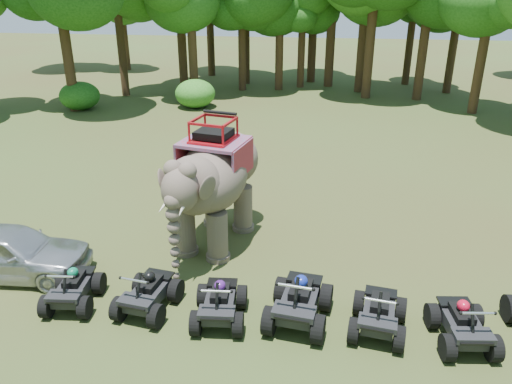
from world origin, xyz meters
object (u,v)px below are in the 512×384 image
elephant (214,182)px  atv_2 (219,298)px  atv_3 (299,296)px  atv_5 (464,319)px  atv_0 (72,284)px  atv_4 (379,308)px  atv_1 (147,288)px  parked_car (9,251)px

elephant → atv_2: elephant is taller
atv_3 → atv_5: size_ratio=1.15×
atv_0 → atv_4: (7.19, -0.02, 0.03)m
atv_2 → atv_3: size_ratio=0.87×
atv_0 → atv_3: bearing=-4.3°
atv_1 → atv_4: size_ratio=0.99×
atv_4 → atv_3: bearing=-174.8°
atv_4 → atv_5: size_ratio=1.01×
atv_0 → atv_4: size_ratio=0.95×
parked_car → atv_4: 9.46m
atv_1 → atv_2: 1.76m
atv_5 → parked_car: bearing=167.3°
elephant → atv_2: (0.87, -3.69, -1.31)m
atv_5 → atv_4: bearing=168.5°
atv_0 → atv_5: bearing=-6.3°
parked_car → atv_3: 7.69m
parked_car → atv_3: size_ratio=2.25×
atv_0 → atv_5: 8.94m
atv_2 → atv_4: 3.57m
elephant → atv_1: bearing=-91.4°
parked_car → atv_1: parked_car is taller
atv_0 → atv_3: 5.42m
parked_car → atv_1: size_ratio=2.59×
atv_2 → atv_3: atv_3 is taller
atv_0 → atv_4: bearing=-5.4°
elephant → atv_4: (4.45, -3.59, -1.31)m
atv_4 → elephant: bearing=150.0°
elephant → atv_1: (-0.88, -3.54, -1.31)m
elephant → parked_car: (-4.96, -2.57, -1.20)m
parked_car → atv_4: bearing=-99.3°
atv_1 → atv_3: (3.56, 0.06, 0.09)m
parked_car → atv_2: (5.84, -1.12, -0.11)m
atv_2 → atv_4: size_ratio=0.99×
atv_0 → atv_3: (5.41, 0.09, 0.11)m
atv_0 → atv_1: atv_1 is taller
parked_car → atv_1: 4.20m
atv_2 → atv_1: bearing=170.7°
parked_car → atv_4: size_ratio=2.56×
atv_3 → atv_5: (3.53, -0.26, -0.09)m
parked_car → atv_2: size_ratio=2.60×
atv_5 → atv_3: bearing=169.1°
atv_1 → atv_2: bearing=4.0°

